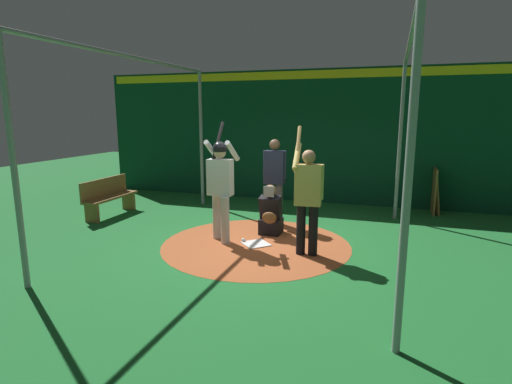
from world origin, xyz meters
The scene contains 13 objects.
ground_plane centered at (0.00, 0.00, 0.00)m, with size 27.37×27.37×0.00m, color #1E6B2D.
dirt_circle centered at (0.00, 0.00, 0.00)m, with size 3.34×3.34×0.01m, color #AD562D.
home_plate centered at (0.00, 0.00, 0.01)m, with size 0.42×0.42×0.01m, color white.
batter centered at (0.00, -0.67, 1.10)m, with size 0.68×0.49×2.14m.
catcher centered at (-0.68, 0.07, 0.38)m, with size 0.58×0.40×0.97m.
umpire centered at (-1.42, -0.07, 1.00)m, with size 0.22×0.49×1.77m.
visitor centered at (0.22, 0.95, 1.00)m, with size 0.56×0.52×2.09m.
back_wall centered at (-3.90, 0.00, 1.70)m, with size 0.23×11.37×3.38m.
cage_frame centered at (0.00, 0.00, 2.27)m, with size 5.42×4.76×3.32m.
bat_rack centered at (-3.65, 3.20, 0.49)m, with size 1.06×0.19×1.05m.
bench centered at (-0.90, -3.82, 0.44)m, with size 1.51×0.36×0.85m.
baseball_0 centered at (-0.61, 0.04, 0.04)m, with size 0.07×0.07×0.07m, color white.
baseball_1 centered at (-0.04, -0.25, 0.04)m, with size 0.07×0.07×0.07m, color white.
Camera 1 is at (6.50, 2.18, 2.30)m, focal length 28.33 mm.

